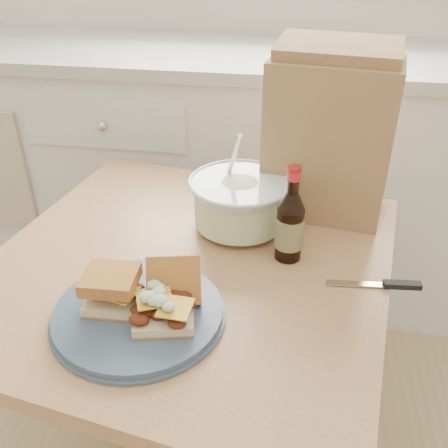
% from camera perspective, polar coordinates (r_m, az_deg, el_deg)
% --- Properties ---
extents(cabinet_run, '(2.50, 0.64, 0.94)m').
position_cam_1_polar(cabinet_run, '(1.98, 4.30, 5.90)').
color(cabinet_run, silver).
rests_on(cabinet_run, ground).
extents(dining_table, '(0.96, 0.96, 0.70)m').
position_cam_1_polar(dining_table, '(1.15, -3.98, -8.31)').
color(dining_table, tan).
rests_on(dining_table, ground).
extents(plate, '(0.31, 0.31, 0.02)m').
position_cam_1_polar(plate, '(0.95, -9.73, -10.01)').
color(plate, '#42536A').
rests_on(plate, dining_table).
extents(sandwich_left, '(0.10, 0.09, 0.07)m').
position_cam_1_polar(sandwich_left, '(0.94, -12.72, -7.27)').
color(sandwich_left, beige).
rests_on(sandwich_left, plate).
extents(sandwich_right, '(0.12, 0.16, 0.09)m').
position_cam_1_polar(sandwich_right, '(0.91, -6.52, -8.55)').
color(sandwich_right, beige).
rests_on(sandwich_right, plate).
extents(coleslaw_bowl, '(0.24, 0.24, 0.24)m').
position_cam_1_polar(coleslaw_bowl, '(1.16, 1.78, 2.25)').
color(coleslaw_bowl, silver).
rests_on(coleslaw_bowl, dining_table).
extents(beer_bottle, '(0.06, 0.06, 0.22)m').
position_cam_1_polar(beer_bottle, '(1.05, 7.55, -0.12)').
color(beer_bottle, black).
rests_on(beer_bottle, dining_table).
extents(knife, '(0.19, 0.03, 0.01)m').
position_cam_1_polar(knife, '(1.06, 18.45, -6.59)').
color(knife, silver).
rests_on(knife, dining_table).
extents(paper_bag, '(0.31, 0.23, 0.37)m').
position_cam_1_polar(paper_bag, '(1.22, 11.86, 9.50)').
color(paper_bag, '#A1764E').
rests_on(paper_bag, dining_table).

